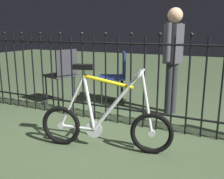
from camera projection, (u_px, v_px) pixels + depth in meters
ground_plane at (99, 139)px, 2.91m from camera, size 20.00×20.00×0.00m
iron_fence at (115, 77)px, 3.28m from camera, size 4.66×0.07×1.25m
bicycle at (104, 122)px, 2.60m from camera, size 1.36×0.46×0.88m
chair_navy at (117, 73)px, 4.18m from camera, size 0.57×0.57×0.86m
chair_charcoal at (63, 71)px, 4.15m from camera, size 0.52×0.52×0.91m
person_visitor at (173, 54)px, 3.57m from camera, size 0.23×0.47×1.50m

